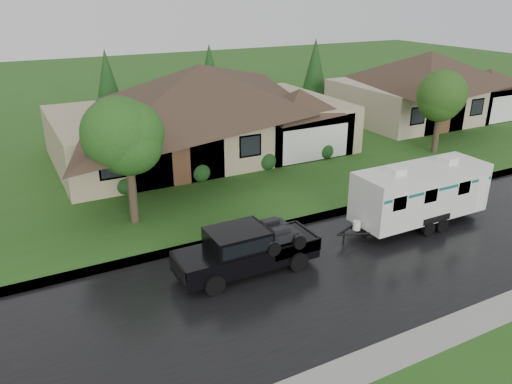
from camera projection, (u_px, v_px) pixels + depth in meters
ground at (288, 254)px, 20.26m from camera, size 140.00×140.00×0.00m
road at (316, 277)px, 18.62m from camera, size 140.00×8.00×0.01m
curb at (262, 230)px, 22.07m from camera, size 140.00×0.50×0.15m
lawn at (169, 153)px, 32.52m from camera, size 140.00×26.00×0.15m
house_main at (206, 99)px, 31.24m from camera, size 19.44×10.80×6.90m
house_neighbor at (432, 78)px, 40.40m from camera, size 15.12×9.72×6.45m
tree_left_green at (127, 141)px, 21.33m from camera, size 3.32×3.32×5.49m
tree_right_green at (441, 98)px, 31.12m from camera, size 3.10×3.10×5.13m
shrub_row at (234, 165)px, 28.50m from camera, size 13.60×1.00×1.00m
pickup_truck at (244, 249)px, 18.64m from camera, size 5.44×2.07×1.81m
travel_trailer at (420, 192)px, 22.22m from camera, size 6.72×2.36×3.01m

